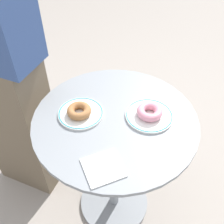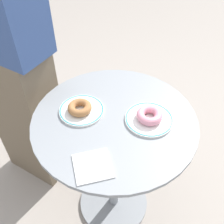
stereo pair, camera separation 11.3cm
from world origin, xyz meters
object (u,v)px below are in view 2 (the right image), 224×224
Objects in this scene: person_figure at (10,63)px; cafe_table at (114,156)px; plate_right at (149,119)px; paper_napkin at (93,166)px; donut_pink_frosted at (149,115)px; donut_cinnamon at (80,108)px; plate_left at (82,110)px.

cafe_table is at bearing -26.50° from person_figure.
plate_right is 0.33m from paper_napkin.
cafe_table is 0.38m from paper_napkin.
donut_pink_frosted is 0.06× the size of person_figure.
donut_pink_frosted reaches higher than donut_cinnamon.
donut_cinnamon reaches higher than plate_right.
plate_left is 0.30m from paper_napkin.
cafe_table is 3.89× the size of plate_left.
paper_napkin is 0.70m from person_figure.
donut_pink_frosted is 0.33m from paper_napkin.
donut_cinnamon is 0.45m from person_figure.
donut_pink_frosted is 0.82× the size of paper_napkin.
plate_left reaches higher than paper_napkin.
person_figure reaches higher than plate_left.
person_figure is at bearing 158.84° from plate_right.
person_figure reaches higher than donut_cinnamon.
person_figure is at bearing 132.40° from paper_napkin.
plate_right is 1.96× the size of donut_cinnamon.
donut_pink_frosted is at bearing -4.93° from donut_cinnamon.
plate_right is 0.02m from donut_pink_frosted.
plate_right is 1.51× the size of paper_napkin.
plate_right is (0.15, 0.00, 0.28)m from cafe_table.
donut_pink_frosted is at bearing 49.86° from paper_napkin.
donut_pink_frosted is at bearing 0.00° from plate_right.
plate_left is at bearing 53.87° from donut_cinnamon.
paper_napkin is at bearing -130.14° from plate_right.
person_figure is (-0.39, 0.23, 0.07)m from plate_left.
donut_pink_frosted is 0.74m from person_figure.
person_figure reaches higher than donut_pink_frosted.
plate_left is 0.46m from person_figure.
person_figure is at bearing 158.84° from donut_pink_frosted.
plate_left is 1.78× the size of donut_pink_frosted.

